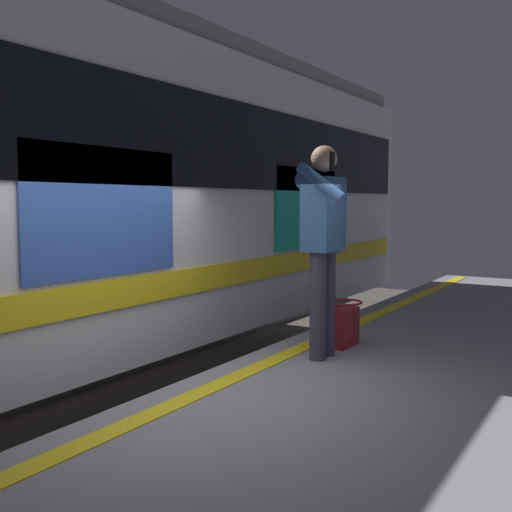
# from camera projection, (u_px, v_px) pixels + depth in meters

# --- Properties ---
(safety_line) EXTENTS (15.07, 0.16, 0.01)m
(safety_line) POSITION_uv_depth(u_px,v_px,m) (212.00, 387.00, 4.29)
(safety_line) COLOR yellow
(safety_line) RESTS_ON platform
(track_rail_near) EXTENTS (19.99, 0.08, 0.16)m
(track_rail_near) POSITION_uv_depth(u_px,v_px,m) (45.00, 459.00, 5.34)
(track_rail_near) COLOR slate
(track_rail_near) RESTS_ON ground
(train_carriage) EXTENTS (9.88, 3.08, 3.98)m
(train_carriage) POSITION_uv_depth(u_px,v_px,m) (121.00, 187.00, 6.96)
(train_carriage) COLOR silver
(train_carriage) RESTS_ON ground
(passenger) EXTENTS (0.57, 0.55, 1.79)m
(passenger) POSITION_uv_depth(u_px,v_px,m) (323.00, 233.00, 5.05)
(passenger) COLOR #383347
(passenger) RESTS_ON platform
(handbag) EXTENTS (0.38, 0.35, 0.42)m
(handbag) POSITION_uv_depth(u_px,v_px,m) (343.00, 325.00, 5.53)
(handbag) COLOR maroon
(handbag) RESTS_ON platform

